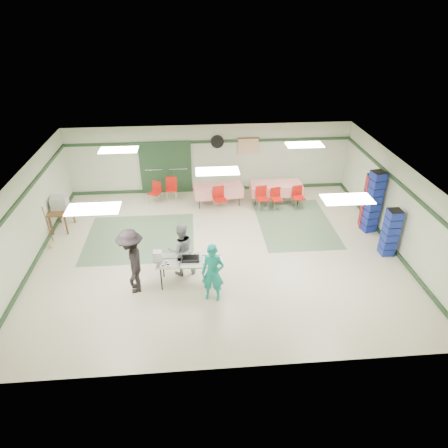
{
  "coord_description": "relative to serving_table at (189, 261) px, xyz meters",
  "views": [
    {
      "loc": [
        -0.68,
        -10.33,
        6.97
      ],
      "look_at": [
        0.16,
        -0.3,
        1.14
      ],
      "focal_mm": 32.0,
      "sensor_mm": 36.0,
      "label": 1
    }
  ],
  "objects": [
    {
      "name": "office_printer",
      "position": [
        -4.28,
        3.41,
        0.23
      ],
      "size": [
        0.53,
        0.47,
        0.41
      ],
      "primitive_type": "cube",
      "rotation": [
        0.0,
        0.0,
        0.04
      ],
      "color": "#ACADA8",
      "rests_on": "printer_table"
    },
    {
      "name": "chair_a",
      "position": [
        3.21,
        4.17,
        -0.21
      ],
      "size": [
        0.46,
        0.46,
        0.83
      ],
      "rotation": [
        0.0,
        0.0,
        0.21
      ],
      "color": "red",
      "rests_on": "floor"
    },
    {
      "name": "double_door_right",
      "position": [
        -0.38,
        5.93,
        0.34
      ],
      "size": [
        0.9,
        0.06,
        2.1
      ],
      "primitive_type": "cube",
      "color": "gray",
      "rests_on": "floor"
    },
    {
      "name": "chair_loose_a",
      "position": [
        -0.65,
        5.23,
        -0.15
      ],
      "size": [
        0.45,
        0.45,
        0.92
      ],
      "rotation": [
        0.0,
        0.0,
        -0.05
      ],
      "color": "red",
      "rests_on": "floor"
    },
    {
      "name": "crate_stack_blue_b",
      "position": [
        6.02,
        0.93,
        0.05
      ],
      "size": [
        0.39,
        0.39,
        1.52
      ],
      "primitive_type": "cube",
      "rotation": [
        0.0,
        0.0,
        0.01
      ],
      "color": "#192D99",
      "rests_on": "floor"
    },
    {
      "name": "wall_fan",
      "position": [
        1.17,
        5.93,
        1.34
      ],
      "size": [
        0.5,
        0.1,
        0.5
      ],
      "primitive_type": "cylinder",
      "rotation": [
        1.57,
        0.0,
        0.0
      ],
      "color": "black",
      "rests_on": "wall_back"
    },
    {
      "name": "volunteer_dark",
      "position": [
        -1.49,
        -0.17,
        0.21
      ],
      "size": [
        0.84,
        1.27,
        1.85
      ],
      "primitive_type": "imported",
      "rotation": [
        0.0,
        0.0,
        -1.44
      ],
      "color": "black",
      "rests_on": "floor"
    },
    {
      "name": "sheet_tray_right",
      "position": [
        0.62,
        -0.06,
        0.06
      ],
      "size": [
        0.55,
        0.43,
        0.02
      ],
      "primitive_type": "cube",
      "rotation": [
        0.0,
        0.0,
        -0.04
      ],
      "color": "silver",
      "rests_on": "serving_table"
    },
    {
      "name": "scroll_banner",
      "position": [
        2.37,
        5.93,
        1.14
      ],
      "size": [
        0.8,
        0.02,
        0.6
      ],
      "primitive_type": "cube",
      "color": "tan",
      "rests_on": "wall_back"
    },
    {
      "name": "double_door_left",
      "position": [
        -1.33,
        5.93,
        0.34
      ],
      "size": [
        0.9,
        0.06,
        2.1
      ],
      "primitive_type": "cube",
      "color": "gray",
      "rests_on": "floor"
    },
    {
      "name": "dining_table_b",
      "position": [
        1.11,
        4.74,
        -0.14
      ],
      "size": [
        1.87,
        0.95,
        0.77
      ],
      "rotation": [
        0.0,
        0.0,
        0.08
      ],
      "color": "red",
      "rests_on": "floor"
    },
    {
      "name": "printer_table",
      "position": [
        -4.28,
        3.32,
        -0.06
      ],
      "size": [
        0.67,
        0.98,
        0.74
      ],
      "rotation": [
        0.0,
        0.0,
        -0.06
      ],
      "color": "brown",
      "rests_on": "floor"
    },
    {
      "name": "volunteer_teal",
      "position": [
        0.59,
        -0.71,
        0.1
      ],
      "size": [
        0.67,
        0.52,
        1.63
      ],
      "primitive_type": "imported",
      "rotation": [
        0.0,
        0.0,
        -0.25
      ],
      "color": "teal",
      "rests_on": "floor"
    },
    {
      "name": "baseboard_right",
      "position": [
        6.34,
        1.49,
        -0.65
      ],
      "size": [
        0.06,
        9.0,
        0.12
      ],
      "primitive_type": "cube",
      "rotation": [
        0.0,
        0.0,
        1.57
      ],
      "color": "#203B21",
      "rests_on": "floor"
    },
    {
      "name": "chair_c",
      "position": [
        4.02,
        4.17,
        -0.19
      ],
      "size": [
        0.47,
        0.47,
        0.86
      ],
      "rotation": [
        0.0,
        0.0,
        0.18
      ],
      "color": "red",
      "rests_on": "floor"
    },
    {
      "name": "trim_left",
      "position": [
        -4.6,
        1.49,
        1.34
      ],
      "size": [
        0.06,
        9.0,
        0.1
      ],
      "primitive_type": "cube",
      "rotation": [
        0.0,
        0.0,
        1.57
      ],
      "color": "#203B21",
      "rests_on": "wall_back"
    },
    {
      "name": "wall_back",
      "position": [
        0.87,
        5.99,
        0.64
      ],
      "size": [
        11.0,
        0.0,
        11.0
      ],
      "primitive_type": "plane",
      "rotation": [
        1.57,
        0.0,
        0.0
      ],
      "color": "#B2BDA1",
      "rests_on": "floor"
    },
    {
      "name": "trim_back",
      "position": [
        0.87,
        5.96,
        1.34
      ],
      "size": [
        11.0,
        0.06,
        0.1
      ],
      "primitive_type": "cube",
      "color": "#203B21",
      "rests_on": "wall_back"
    },
    {
      "name": "green_patch_b",
      "position": [
        3.67,
        2.99,
        -0.71
      ],
      "size": [
        2.5,
        3.5,
        0.01
      ],
      "primitive_type": "cube",
      "color": "#65825F",
      "rests_on": "floor"
    },
    {
      "name": "sheet_tray_left",
      "position": [
        -0.54,
        -0.15,
        0.06
      ],
      "size": [
        0.64,
        0.5,
        0.02
      ],
      "primitive_type": "cube",
      "rotation": [
        0.0,
        0.0,
        -0.04
      ],
      "color": "silver",
      "rests_on": "serving_table"
    },
    {
      "name": "wall_front",
      "position": [
        0.87,
        -3.01,
        0.64
      ],
      "size": [
        11.0,
        0.0,
        11.0
      ],
      "primitive_type": "plane",
      "rotation": [
        -1.57,
        0.0,
        0.0
      ],
      "color": "#B2BDA1",
      "rests_on": "floor"
    },
    {
      "name": "trim_right",
      "position": [
        6.34,
        1.49,
        1.34
      ],
      "size": [
        0.06,
        9.0,
        0.1
      ],
      "primitive_type": "cube",
      "rotation": [
        0.0,
        0.0,
        1.57
      ],
      "color": "#203B21",
      "rests_on": "wall_back"
    },
    {
      "name": "sheet_tray_mid",
      "position": [
        -0.03,
        0.09,
        0.06
      ],
      "size": [
        0.59,
        0.46,
        0.02
      ],
      "primitive_type": "cube",
      "rotation": [
        0.0,
        0.0,
        -0.04
      ],
      "color": "silver",
      "rests_on": "serving_table"
    },
    {
      "name": "green_patch_a",
      "position": [
        -1.63,
        2.49,
        -0.71
      ],
      "size": [
        3.5,
        3.0,
        0.01
      ],
      "primitive_type": "cube",
      "color": "#65825F",
      "rests_on": "floor"
    },
    {
      "name": "chair_b",
      "position": [
        2.67,
        4.18,
        -0.16
      ],
      "size": [
        0.48,
        0.48,
        0.9
      ],
      "rotation": [
        0.0,
        0.0,
        0.17
      ],
      "color": "red",
      "rests_on": "floor"
    },
    {
      "name": "wall_left",
      "position": [
        -4.63,
        1.49,
        0.64
      ],
      "size": [
        0.0,
        9.0,
        9.0
      ],
      "primitive_type": "plane",
      "rotation": [
        1.57,
        0.0,
        1.57
      ],
      "color": "#B2BDA1",
      "rests_on": "floor"
    },
    {
      "name": "door_frame",
      "position": [
        -0.86,
        5.91,
        0.34
      ],
      "size": [
        2.0,
        0.03,
        2.15
      ],
      "primitive_type": "cube",
      "color": "#203B21",
      "rests_on": "floor"
    },
    {
      "name": "crate_stack_blue_a",
      "position": [
        6.02,
        2.36,
        0.35
      ],
      "size": [
        0.48,
        0.48,
        2.13
      ],
      "primitive_type": "cube",
      "rotation": [
        0.0,
        0.0,
        0.19
      ],
      "color": "#192D99",
      "rests_on": "floor"
    },
    {
      "name": "chair_loose_b",
      "position": [
        -1.24,
        5.01,
        -0.19
      ],
      "size": [
        0.55,
        0.55,
        0.86
      ],
      "rotation": [
        0.0,
        0.0,
        -0.53
      ],
      "color": "red",
      "rests_on": "floor"
    },
    {
      "name": "foam_box_stack",
      "position": [
        -0.84,
        0.03,
        0.2
      ],
      "size": [
        0.23,
        0.21,
        0.3
      ],
      "primitive_type": "cube",
      "rotation": [
        0.0,
        0.0,
        -0.04
      ],
      "color": "white",
      "rests_on": "serving_table"
    },
    {
      "name": "crate_stack_red",
      "position": [
        6.02,
        2.59,
        0.23
      ],
      "size": [
        0.5,
        0.5,
        1.89
      ],
      "primitive_type": "cube",
      "rotation": [
        0.0,
        0.0,
        -0.24
      ],
      "color": "#A31910",
      "rests_on": "floor"
    },
    {
      "name": "floor",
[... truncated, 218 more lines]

